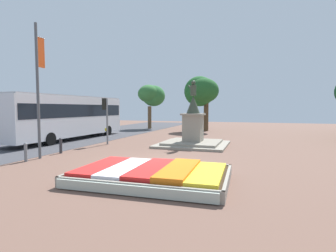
% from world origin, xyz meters
% --- Properties ---
extents(ground_plane, '(75.95, 75.95, 0.00)m').
position_xyz_m(ground_plane, '(0.00, 0.00, 0.00)').
color(ground_plane, brown).
extents(flower_planter, '(5.46, 3.75, 0.54)m').
position_xyz_m(flower_planter, '(1.10, -2.48, 0.23)').
color(flower_planter, '#38281C').
rests_on(flower_planter, ground_plane).
extents(statue_monument, '(4.60, 4.60, 4.42)m').
position_xyz_m(statue_monument, '(0.45, 6.57, 0.86)').
color(statue_monument, gray).
rests_on(statue_monument, ground_plane).
extents(traffic_light_mid_block, '(0.41, 0.29, 3.24)m').
position_xyz_m(traffic_light_mid_block, '(-5.51, 5.16, 2.25)').
color(traffic_light_mid_block, slate).
rests_on(traffic_light_mid_block, ground_plane).
extents(banner_pole, '(0.14, 0.64, 6.76)m').
position_xyz_m(banner_pole, '(-5.87, -0.45, 3.57)').
color(banner_pole, '#4C5156').
rests_on(banner_pole, ground_plane).
extents(city_bus, '(2.54, 12.02, 3.53)m').
position_xyz_m(city_bus, '(-9.81, 6.66, 2.02)').
color(city_bus, silver).
rests_on(city_bus, ground_plane).
extents(kerb_bollard_mid_a, '(0.16, 0.16, 0.91)m').
position_xyz_m(kerb_bollard_mid_a, '(-5.88, -1.32, 0.48)').
color(kerb_bollard_mid_a, slate).
rests_on(kerb_bollard_mid_a, ground_plane).
extents(kerb_bollard_mid_b, '(0.17, 0.17, 0.88)m').
position_xyz_m(kerb_bollard_mid_b, '(-5.93, 1.09, 0.47)').
color(kerb_bollard_mid_b, '#2D2D33').
rests_on(kerb_bollard_mid_b, ground_plane).
extents(park_tree_far_left, '(3.47, 3.56, 5.51)m').
position_xyz_m(park_tree_far_left, '(-8.07, 19.69, 4.21)').
color(park_tree_far_left, brown).
rests_on(park_tree_far_left, ground_plane).
extents(park_tree_far_right, '(3.93, 3.57, 6.13)m').
position_xyz_m(park_tree_far_right, '(-1.37, 18.16, 4.43)').
color(park_tree_far_right, '#4C3823').
rests_on(park_tree_far_right, ground_plane).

